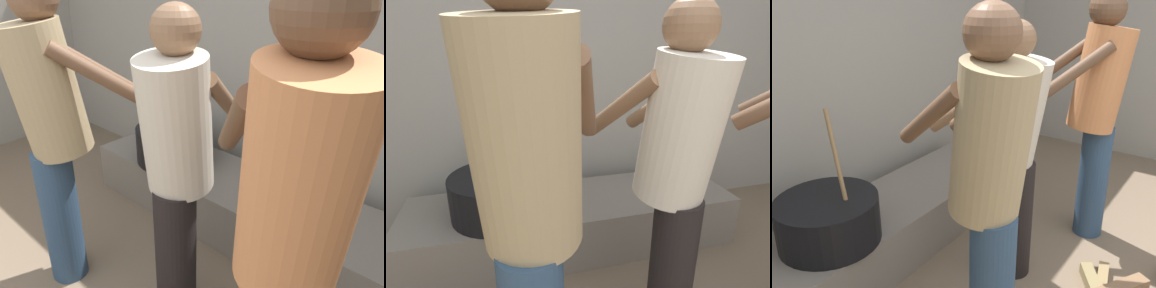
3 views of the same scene
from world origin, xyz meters
TOP-DOWN VIEW (x-y plane):
  - block_enclosure_rear at (0.00, 2.49)m, footprint 5.56×0.20m
  - hearth_ledge at (-0.04, 1.97)m, footprint 2.18×0.60m
  - cooking_pot_main at (-0.53, 1.92)m, footprint 0.55×0.55m
  - cook_in_tan_shirt at (-0.41, 0.98)m, footprint 0.54×0.74m
  - cook_in_cream_shirt at (0.22, 1.21)m, footprint 0.51×0.71m

SIDE VIEW (x-z plane):
  - hearth_ledge at x=-0.04m, z-range 0.00..0.35m
  - cooking_pot_main at x=-0.53m, z-range 0.13..0.83m
  - cook_in_cream_shirt at x=0.22m, z-range 0.10..1.62m
  - cook_in_tan_shirt at x=-0.41m, z-range 0.12..1.75m
  - block_enclosure_rear at x=0.00m, z-range 0.00..2.41m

